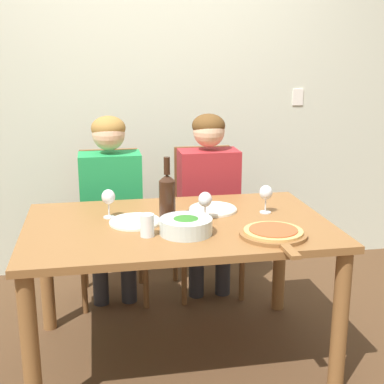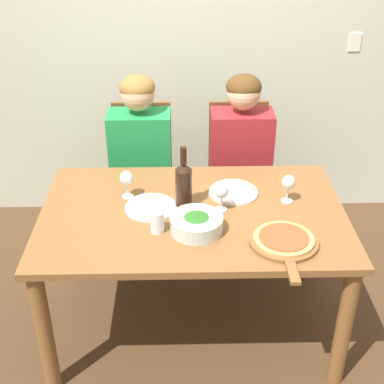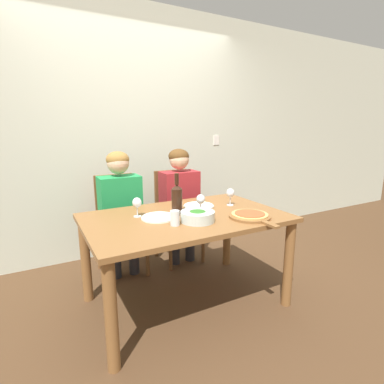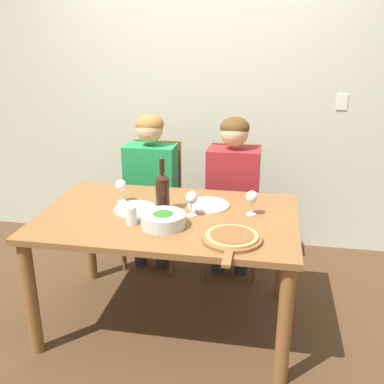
{
  "view_description": "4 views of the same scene",
  "coord_description": "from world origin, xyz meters",
  "px_view_note": "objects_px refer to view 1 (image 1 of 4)",
  "views": [
    {
      "loc": [
        -0.39,
        -2.53,
        1.58
      ],
      "look_at": [
        0.1,
        0.17,
        0.86
      ],
      "focal_mm": 50.0,
      "sensor_mm": 36.0,
      "label": 1
    },
    {
      "loc": [
        -0.06,
        -2.25,
        2.18
      ],
      "look_at": [
        -0.0,
        0.06,
        0.83
      ],
      "focal_mm": 50.0,
      "sensor_mm": 36.0,
      "label": 2
    },
    {
      "loc": [
        -1.02,
        -1.98,
        1.43
      ],
      "look_at": [
        0.11,
        0.1,
        0.9
      ],
      "focal_mm": 28.0,
      "sensor_mm": 36.0,
      "label": 3
    },
    {
      "loc": [
        0.58,
        -2.4,
        1.78
      ],
      "look_at": [
        0.13,
        0.06,
        0.88
      ],
      "focal_mm": 42.0,
      "sensor_mm": 36.0,
      "label": 4
    }
  ],
  "objects_px": {
    "person_woman": "(111,194)",
    "dinner_plate_right": "(213,209)",
    "wine_glass_left": "(108,198)",
    "wine_glass_right": "(266,194)",
    "chair_right": "(205,216)",
    "person_man": "(209,189)",
    "dinner_plate_left": "(135,221)",
    "pizza_on_board": "(274,234)",
    "chair_left": "(112,221)",
    "water_tumbler": "(147,225)",
    "broccoli_bowl": "(186,226)",
    "wine_bottle": "(167,196)",
    "wine_glass_centre": "(205,201)"
  },
  "relations": [
    {
      "from": "person_woman",
      "to": "wine_glass_centre",
      "type": "height_order",
      "value": "person_woman"
    },
    {
      "from": "water_tumbler",
      "to": "pizza_on_board",
      "type": "bearing_deg",
      "value": -11.2
    },
    {
      "from": "person_woman",
      "to": "pizza_on_board",
      "type": "xyz_separation_m",
      "value": [
        0.71,
        -1.02,
        0.04
      ]
    },
    {
      "from": "chair_right",
      "to": "person_woman",
      "type": "relative_size",
      "value": 0.8
    },
    {
      "from": "wine_glass_centre",
      "to": "water_tumbler",
      "type": "distance_m",
      "value": 0.36
    },
    {
      "from": "wine_bottle",
      "to": "dinner_plate_right",
      "type": "xyz_separation_m",
      "value": [
        0.26,
        0.12,
        -0.12
      ]
    },
    {
      "from": "person_man",
      "to": "wine_bottle",
      "type": "xyz_separation_m",
      "value": [
        -0.36,
        -0.67,
        0.15
      ]
    },
    {
      "from": "wine_glass_centre",
      "to": "wine_glass_right",
      "type": "bearing_deg",
      "value": 12.43
    },
    {
      "from": "dinner_plate_left",
      "to": "dinner_plate_right",
      "type": "relative_size",
      "value": 1.0
    },
    {
      "from": "chair_right",
      "to": "wine_bottle",
      "type": "xyz_separation_m",
      "value": [
        -0.36,
        -0.79,
        0.37
      ]
    },
    {
      "from": "broccoli_bowl",
      "to": "wine_glass_centre",
      "type": "xyz_separation_m",
      "value": [
        0.13,
        0.18,
        0.07
      ]
    },
    {
      "from": "chair_right",
      "to": "pizza_on_board",
      "type": "distance_m",
      "value": 1.17
    },
    {
      "from": "wine_glass_centre",
      "to": "chair_left",
      "type": "bearing_deg",
      "value": 118.19
    },
    {
      "from": "chair_left",
      "to": "wine_glass_centre",
      "type": "xyz_separation_m",
      "value": [
        0.45,
        -0.84,
        0.35
      ]
    },
    {
      "from": "dinner_plate_right",
      "to": "wine_glass_right",
      "type": "relative_size",
      "value": 1.73
    },
    {
      "from": "broccoli_bowl",
      "to": "dinner_plate_right",
      "type": "distance_m",
      "value": 0.4
    },
    {
      "from": "pizza_on_board",
      "to": "water_tumbler",
      "type": "xyz_separation_m",
      "value": [
        -0.58,
        0.11,
        0.04
      ]
    },
    {
      "from": "dinner_plate_left",
      "to": "dinner_plate_right",
      "type": "xyz_separation_m",
      "value": [
        0.43,
        0.14,
        0.0
      ]
    },
    {
      "from": "dinner_plate_right",
      "to": "pizza_on_board",
      "type": "height_order",
      "value": "pizza_on_board"
    },
    {
      "from": "wine_glass_left",
      "to": "water_tumbler",
      "type": "bearing_deg",
      "value": -62.59
    },
    {
      "from": "chair_right",
      "to": "wine_bottle",
      "type": "height_order",
      "value": "wine_bottle"
    },
    {
      "from": "chair_right",
      "to": "person_man",
      "type": "bearing_deg",
      "value": -90.0
    },
    {
      "from": "dinner_plate_left",
      "to": "dinner_plate_right",
      "type": "height_order",
      "value": "same"
    },
    {
      "from": "chair_right",
      "to": "dinner_plate_left",
      "type": "height_order",
      "value": "chair_right"
    },
    {
      "from": "person_man",
      "to": "chair_right",
      "type": "bearing_deg",
      "value": 90.0
    },
    {
      "from": "chair_left",
      "to": "wine_glass_centre",
      "type": "bearing_deg",
      "value": -61.81
    },
    {
      "from": "dinner_plate_left",
      "to": "pizza_on_board",
      "type": "distance_m",
      "value": 0.69
    },
    {
      "from": "wine_bottle",
      "to": "wine_glass_centre",
      "type": "xyz_separation_m",
      "value": [
        0.19,
        -0.05,
        -0.02
      ]
    },
    {
      "from": "dinner_plate_right",
      "to": "pizza_on_board",
      "type": "distance_m",
      "value": 0.5
    },
    {
      "from": "person_woman",
      "to": "dinner_plate_right",
      "type": "bearing_deg",
      "value": -46.64
    },
    {
      "from": "person_woman",
      "to": "pizza_on_board",
      "type": "height_order",
      "value": "person_woman"
    },
    {
      "from": "broccoli_bowl",
      "to": "wine_glass_left",
      "type": "relative_size",
      "value": 1.66
    },
    {
      "from": "water_tumbler",
      "to": "wine_glass_left",
      "type": "bearing_deg",
      "value": 117.41
    },
    {
      "from": "person_man",
      "to": "water_tumbler",
      "type": "relative_size",
      "value": 11.27
    },
    {
      "from": "broccoli_bowl",
      "to": "person_man",
      "type": "bearing_deg",
      "value": 71.28
    },
    {
      "from": "broccoli_bowl",
      "to": "pizza_on_board",
      "type": "height_order",
      "value": "broccoli_bowl"
    },
    {
      "from": "wine_bottle",
      "to": "dinner_plate_right",
      "type": "bearing_deg",
      "value": 23.89
    },
    {
      "from": "wine_bottle",
      "to": "wine_glass_centre",
      "type": "bearing_deg",
      "value": -14.23
    },
    {
      "from": "chair_right",
      "to": "wine_glass_centre",
      "type": "distance_m",
      "value": 0.93
    },
    {
      "from": "wine_glass_left",
      "to": "wine_glass_right",
      "type": "height_order",
      "value": "same"
    },
    {
      "from": "broccoli_bowl",
      "to": "wine_glass_right",
      "type": "bearing_deg",
      "value": 28.21
    },
    {
      "from": "chair_left",
      "to": "dinner_plate_left",
      "type": "xyz_separation_m",
      "value": [
        0.1,
        -0.82,
        0.26
      ]
    },
    {
      "from": "person_man",
      "to": "wine_glass_left",
      "type": "distance_m",
      "value": 0.88
    },
    {
      "from": "chair_right",
      "to": "person_man",
      "type": "relative_size",
      "value": 0.8
    },
    {
      "from": "dinner_plate_left",
      "to": "pizza_on_board",
      "type": "xyz_separation_m",
      "value": [
        0.62,
        -0.32,
        0.01
      ]
    },
    {
      "from": "chair_left",
      "to": "wine_glass_right",
      "type": "height_order",
      "value": "chair_left"
    },
    {
      "from": "person_man",
      "to": "water_tumbler",
      "type": "xyz_separation_m",
      "value": [
        -0.49,
        -0.9,
        0.08
      ]
    },
    {
      "from": "wine_bottle",
      "to": "broccoli_bowl",
      "type": "relative_size",
      "value": 1.31
    },
    {
      "from": "chair_left",
      "to": "wine_glass_right",
      "type": "distance_m",
      "value": 1.15
    },
    {
      "from": "dinner_plate_right",
      "to": "water_tumbler",
      "type": "distance_m",
      "value": 0.52
    }
  ]
}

